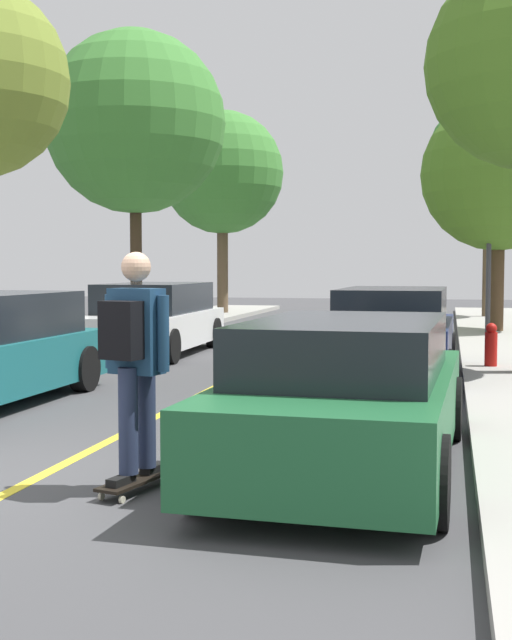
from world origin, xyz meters
name	(u,v)px	position (x,y,z in m)	size (l,w,h in m)	color
ground	(27,483)	(0.00, 0.00, 0.00)	(80.00, 80.00, 0.00)	#424244
center_line	(181,404)	(0.00, 4.00, 0.00)	(0.12, 39.20, 0.01)	gold
parked_car_left_near	(153,319)	(-2.48, 9.86, 0.70)	(2.06, 4.63, 1.42)	white
parked_car_right_nearest	(348,396)	(2.48, 1.02, 0.65)	(1.96, 4.48, 1.31)	#1E5B33
parked_car_right_near	(393,335)	(2.48, 6.91, 0.71)	(1.89, 4.22, 1.42)	navy
street_tree_left_near	(135,123)	(-4.46, 14.10, 5.36)	(4.57, 4.57, 7.51)	#3D2D1E
street_tree_left_far	(222,173)	(-4.46, 22.48, 5.00)	(4.26, 4.26, 7.02)	brown
street_tree_right_near	(499,174)	(4.46, 15.84, 4.04)	(3.84, 3.84, 5.84)	#4C3823
street_tree_right_far	(488,157)	(4.46, 22.14, 5.26)	(3.87, 3.87, 7.07)	brown
fire_hydrant	(491,345)	(3.98, 7.97, 0.49)	(0.20, 0.20, 0.70)	#B2140F
streetlamp	(490,210)	(4.23, 15.18, 3.11)	(0.36, 0.24, 5.16)	#38383D
skateboard	(138,480)	(0.96, -0.03, 0.09)	(0.42, 0.87, 0.10)	black
skateboarder	(134,351)	(0.95, -0.06, 1.10)	(0.58, 0.70, 1.76)	black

